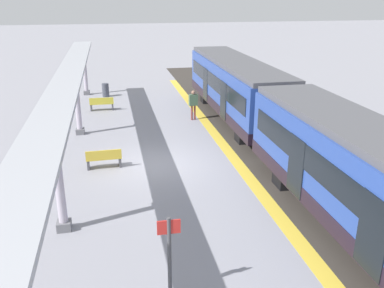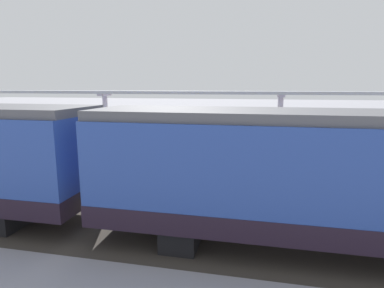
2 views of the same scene
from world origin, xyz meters
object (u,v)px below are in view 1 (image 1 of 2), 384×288
(trash_bin, at_px, (106,90))
(platform_info_sign, at_px, (169,250))
(bench_far_end, at_px, (104,159))
(train_far_carriage, at_px, (370,187))
(canopy_pillar_nearest, at_px, (85,70))
(canopy_pillar_third, at_px, (58,177))
(train_near_carriage, at_px, (235,88))
(canopy_pillar_second, at_px, (77,100))
(passenger_waiting_near_edge, at_px, (193,102))
(bench_mid_platform, at_px, (102,104))

(trash_bin, relative_size, platform_info_sign, 0.43)
(bench_far_end, bearing_deg, train_far_carriage, 136.65)
(bench_far_end, distance_m, trash_bin, 13.29)
(canopy_pillar_nearest, bearing_deg, canopy_pillar_third, 90.00)
(train_near_carriage, distance_m, platform_info_sign, 15.82)
(train_near_carriage, relative_size, bench_far_end, 8.45)
(canopy_pillar_third, height_order, bench_far_end, canopy_pillar_third)
(bench_far_end, bearing_deg, canopy_pillar_third, 75.21)
(canopy_pillar_second, bearing_deg, trash_bin, -99.37)
(train_near_carriage, distance_m, canopy_pillar_third, 14.10)
(canopy_pillar_second, bearing_deg, canopy_pillar_third, 90.00)
(bench_far_end, distance_m, platform_info_sign, 8.65)
(train_near_carriage, relative_size, canopy_pillar_nearest, 3.53)
(canopy_pillar_nearest, xyz_separation_m, trash_bin, (-1.38, 0.90, -1.36))
(canopy_pillar_third, height_order, trash_bin, canopy_pillar_third)
(train_far_carriage, distance_m, canopy_pillar_nearest, 23.19)
(canopy_pillar_third, bearing_deg, passenger_waiting_near_edge, -120.06)
(platform_info_sign, distance_m, passenger_waiting_near_edge, 15.23)
(canopy_pillar_third, relative_size, passenger_waiting_near_edge, 2.06)
(train_near_carriage, relative_size, canopy_pillar_second, 3.53)
(canopy_pillar_third, distance_m, passenger_waiting_near_edge, 12.88)
(train_near_carriage, bearing_deg, passenger_waiting_near_edge, -4.63)
(train_far_carriage, relative_size, platform_info_sign, 5.81)
(bench_far_end, bearing_deg, canopy_pillar_second, -75.62)
(canopy_pillar_second, xyz_separation_m, trash_bin, (-1.38, -8.36, -1.36))
(canopy_pillar_nearest, height_order, passenger_waiting_near_edge, canopy_pillar_nearest)
(canopy_pillar_second, xyz_separation_m, passenger_waiting_near_edge, (-6.44, -1.42, -0.74))
(canopy_pillar_second, distance_m, bench_far_end, 5.27)
(bench_far_end, xyz_separation_m, passenger_waiting_near_edge, (-5.18, -6.35, 0.66))
(train_far_carriage, height_order, platform_info_sign, train_far_carriage)
(passenger_waiting_near_edge, bearing_deg, canopy_pillar_second, 12.44)
(train_near_carriage, bearing_deg, canopy_pillar_second, 7.80)
(canopy_pillar_second, distance_m, trash_bin, 8.58)
(canopy_pillar_third, height_order, bench_mid_platform, canopy_pillar_third)
(bench_mid_platform, distance_m, platform_info_sign, 18.05)
(bench_far_end, relative_size, platform_info_sign, 0.69)
(train_near_carriage, bearing_deg, bench_far_end, 38.79)
(bench_far_end, bearing_deg, trash_bin, -90.50)
(bench_far_end, bearing_deg, platform_info_sign, 100.71)
(train_near_carriage, xyz_separation_m, passenger_waiting_near_edge, (2.47, -0.20, -0.73))
(train_near_carriage, distance_m, bench_mid_platform, 8.58)
(canopy_pillar_second, relative_size, passenger_waiting_near_edge, 2.06)
(bench_far_end, bearing_deg, bench_mid_platform, -89.17)
(canopy_pillar_nearest, distance_m, trash_bin, 2.14)
(canopy_pillar_third, height_order, passenger_waiting_near_edge, canopy_pillar_third)
(canopy_pillar_nearest, xyz_separation_m, canopy_pillar_third, (0.00, 18.97, 0.00))
(platform_info_sign, bearing_deg, trash_bin, -86.10)
(train_near_carriage, relative_size, bench_mid_platform, 8.49)
(bench_far_end, bearing_deg, train_near_carriage, -141.21)
(canopy_pillar_third, bearing_deg, canopy_pillar_nearest, -90.00)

